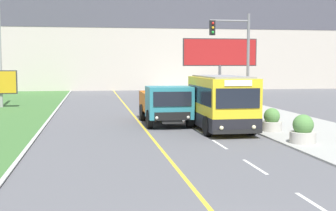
{
  "coord_description": "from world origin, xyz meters",
  "views": [
    {
      "loc": [
        -2.84,
        -7.61,
        3.59
      ],
      "look_at": [
        1.1,
        16.58,
        1.4
      ],
      "focal_mm": 50.0,
      "sensor_mm": 36.0,
      "label": 1
    }
  ],
  "objects_px": {
    "billboard_large": "(220,54)",
    "traffic_light_mast": "(237,56)",
    "dump_truck": "(166,105)",
    "planter_round_near": "(303,131)",
    "planter_round_second": "(272,121)",
    "city_bus": "(221,103)"
  },
  "relations": [
    {
      "from": "city_bus",
      "to": "billboard_large",
      "type": "bearing_deg",
      "value": 74.77
    },
    {
      "from": "dump_truck",
      "to": "city_bus",
      "type": "bearing_deg",
      "value": -47.52
    },
    {
      "from": "city_bus",
      "to": "dump_truck",
      "type": "height_order",
      "value": "city_bus"
    },
    {
      "from": "city_bus",
      "to": "planter_round_near",
      "type": "height_order",
      "value": "city_bus"
    },
    {
      "from": "billboard_large",
      "to": "traffic_light_mast",
      "type": "bearing_deg",
      "value": -102.02
    },
    {
      "from": "dump_truck",
      "to": "planter_round_near",
      "type": "height_order",
      "value": "dump_truck"
    },
    {
      "from": "dump_truck",
      "to": "planter_round_near",
      "type": "xyz_separation_m",
      "value": [
        4.96,
        -7.45,
        -0.55
      ]
    },
    {
      "from": "planter_round_near",
      "to": "billboard_large",
      "type": "bearing_deg",
      "value": 84.63
    },
    {
      "from": "dump_truck",
      "to": "billboard_large",
      "type": "xyz_separation_m",
      "value": [
        6.91,
        13.32,
        3.27
      ]
    },
    {
      "from": "planter_round_near",
      "to": "planter_round_second",
      "type": "bearing_deg",
      "value": 89.13
    },
    {
      "from": "traffic_light_mast",
      "to": "dump_truck",
      "type": "bearing_deg",
      "value": 154.18
    },
    {
      "from": "billboard_large",
      "to": "dump_truck",
      "type": "bearing_deg",
      "value": -117.41
    },
    {
      "from": "city_bus",
      "to": "planter_round_second",
      "type": "height_order",
      "value": "city_bus"
    },
    {
      "from": "traffic_light_mast",
      "to": "planter_round_near",
      "type": "relative_size",
      "value": 4.97
    },
    {
      "from": "planter_round_near",
      "to": "planter_round_second",
      "type": "height_order",
      "value": "planter_round_near"
    },
    {
      "from": "planter_round_near",
      "to": "planter_round_second",
      "type": "relative_size",
      "value": 1.06
    },
    {
      "from": "city_bus",
      "to": "planter_round_near",
      "type": "distance_m",
      "value": 5.35
    },
    {
      "from": "city_bus",
      "to": "billboard_large",
      "type": "distance_m",
      "value": 16.93
    },
    {
      "from": "traffic_light_mast",
      "to": "billboard_large",
      "type": "height_order",
      "value": "traffic_light_mast"
    },
    {
      "from": "traffic_light_mast",
      "to": "city_bus",
      "type": "bearing_deg",
      "value": -139.95
    },
    {
      "from": "billboard_large",
      "to": "planter_round_second",
      "type": "height_order",
      "value": "billboard_large"
    },
    {
      "from": "billboard_large",
      "to": "planter_round_second",
      "type": "relative_size",
      "value": 5.52
    }
  ]
}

